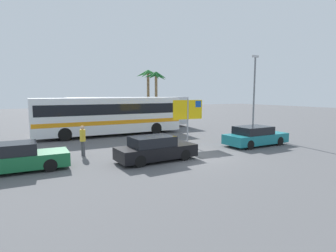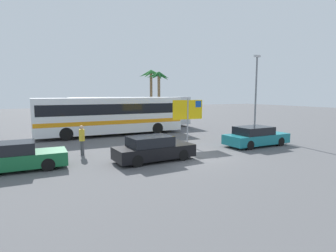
{
  "view_description": "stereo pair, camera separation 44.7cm",
  "coord_description": "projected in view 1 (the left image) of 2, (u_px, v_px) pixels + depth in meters",
  "views": [
    {
      "loc": [
        -8.34,
        -12.81,
        3.54
      ],
      "look_at": [
        0.45,
        3.69,
        1.3
      ],
      "focal_mm": 29.12,
      "sensor_mm": 36.0,
      "label": 1
    },
    {
      "loc": [
        -7.94,
        -13.01,
        3.54
      ],
      "look_at": [
        0.45,
        3.69,
        1.3
      ],
      "focal_mm": 29.12,
      "sensor_mm": 36.0,
      "label": 2
    }
  ],
  "objects": [
    {
      "name": "palm_tree_seaside",
      "position": [
        148.0,
        81.0,
        33.31
      ],
      "size": [
        3.02,
        3.1,
        6.41
      ],
      "color": "brown",
      "rests_on": "ground"
    },
    {
      "name": "pedestrian_near_sign",
      "position": [
        83.0,
        138.0,
        15.4
      ],
      "size": [
        0.32,
        0.32,
        1.74
      ],
      "rotation": [
        0.0,
        0.0,
        0.3
      ],
      "color": "#4C4C51",
      "rests_on": "ground"
    },
    {
      "name": "lamp_post_left_side",
      "position": [
        254.0,
        92.0,
        22.37
      ],
      "size": [
        0.56,
        0.2,
        6.61
      ],
      "color": "slate",
      "rests_on": "ground"
    },
    {
      "name": "bus_rear_coach",
      "position": [
        130.0,
        111.0,
        27.34
      ],
      "size": [
        12.15,
        2.62,
        3.17
      ],
      "color": "silver",
      "rests_on": "ground"
    },
    {
      "name": "ground",
      "position": [
        191.0,
        156.0,
        15.54
      ],
      "size": [
        120.0,
        120.0,
        0.0
      ],
      "primitive_type": "plane",
      "color": "#565659"
    },
    {
      "name": "ferry_sign",
      "position": [
        188.0,
        111.0,
        18.47
      ],
      "size": [
        2.2,
        0.21,
        3.2
      ],
      "rotation": [
        0.0,
        0.0,
        -0.07
      ],
      "color": "gray",
      "rests_on": "ground"
    },
    {
      "name": "car_black",
      "position": [
        155.0,
        149.0,
        14.31
      ],
      "size": [
        4.32,
        1.89,
        1.32
      ],
      "rotation": [
        0.0,
        0.0,
        0.05
      ],
      "color": "black",
      "rests_on": "ground"
    },
    {
      "name": "palm_tree_inland",
      "position": [
        156.0,
        81.0,
        31.83
      ],
      "size": [
        2.85,
        2.86,
        6.07
      ],
      "color": "brown",
      "rests_on": "ground"
    },
    {
      "name": "car_green",
      "position": [
        13.0,
        158.0,
        12.28
      ],
      "size": [
        4.58,
        1.72,
        1.32
      ],
      "rotation": [
        0.0,
        0.0,
        -0.01
      ],
      "color": "#196638",
      "rests_on": "ground"
    },
    {
      "name": "bus_front_coach",
      "position": [
        109.0,
        114.0,
        22.95
      ],
      "size": [
        12.15,
        2.62,
        3.17
      ],
      "color": "white",
      "rests_on": "ground"
    },
    {
      "name": "car_teal",
      "position": [
        255.0,
        136.0,
        18.58
      ],
      "size": [
        4.56,
        1.92,
        1.32
      ],
      "rotation": [
        0.0,
        0.0,
        0.02
      ],
      "color": "#19757F",
      "rests_on": "ground"
    }
  ]
}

